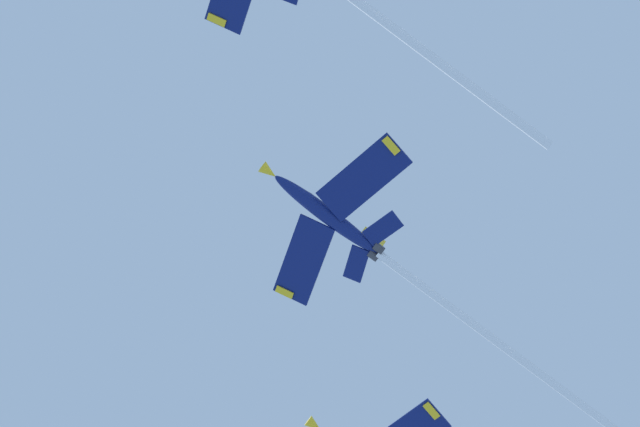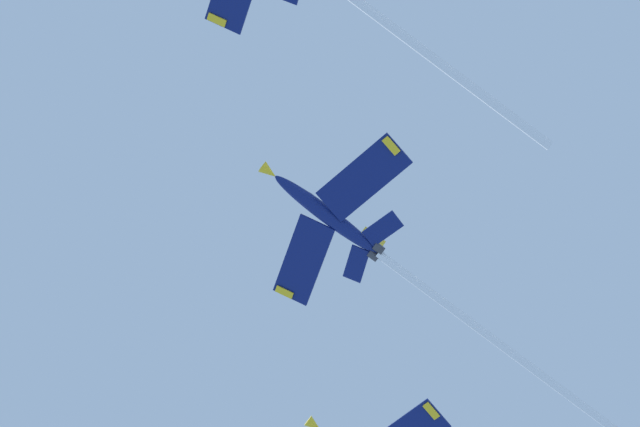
% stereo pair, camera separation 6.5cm
% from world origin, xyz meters
% --- Properties ---
extents(jet_third, '(19.90, 38.95, 14.99)m').
position_xyz_m(jet_third, '(-49.96, 18.05, 105.07)').
color(jet_third, navy).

